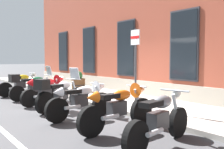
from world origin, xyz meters
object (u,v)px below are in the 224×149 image
at_px(motorcycle_green_touring, 32,86).
at_px(motorcycle_grey_naked, 160,120).
at_px(motorcycle_orange_sport, 121,105).
at_px(motorcycle_yellow_naked, 22,85).
at_px(motorcycle_red_sport, 48,88).
at_px(motorcycle_silver_touring, 60,93).
at_px(motorcycle_white_sport, 83,98).
at_px(parking_sign, 135,57).
at_px(barrel_planter, 78,83).

distance_m(motorcycle_green_touring, motorcycle_grey_naked, 6.64).
height_order(motorcycle_green_touring, motorcycle_orange_sport, motorcycle_green_touring).
xyz_separation_m(motorcycle_orange_sport, motorcycle_grey_naked, (1.27, -0.10, -0.08)).
distance_m(motorcycle_yellow_naked, motorcycle_red_sport, 2.73).
bearing_deg(motorcycle_green_touring, motorcycle_orange_sport, 1.44).
height_order(motorcycle_red_sport, motorcycle_silver_touring, motorcycle_silver_touring).
bearing_deg(motorcycle_silver_touring, motorcycle_white_sport, 3.35).
bearing_deg(motorcycle_red_sport, motorcycle_yellow_naked, -178.49).
bearing_deg(motorcycle_grey_naked, motorcycle_silver_touring, -178.90).
xyz_separation_m(motorcycle_green_touring, motorcycle_red_sport, (1.28, 0.10, 0.01)).
bearing_deg(motorcycle_orange_sport, motorcycle_green_touring, -178.56).
xyz_separation_m(motorcycle_red_sport, parking_sign, (2.95, 1.51, 1.10)).
bearing_deg(motorcycle_green_touring, motorcycle_red_sport, 4.66).
bearing_deg(barrel_planter, motorcycle_silver_touring, -38.23).
relative_size(motorcycle_silver_touring, motorcycle_orange_sport, 0.92).
bearing_deg(motorcycle_silver_touring, motorcycle_red_sport, 173.25).
bearing_deg(motorcycle_silver_touring, motorcycle_green_touring, 178.98).
xyz_separation_m(motorcycle_silver_touring, motorcycle_grey_naked, (4.09, 0.08, -0.06)).
distance_m(motorcycle_grey_naked, parking_sign, 3.11).
bearing_deg(motorcycle_red_sport, parking_sign, 27.09).
bearing_deg(motorcycle_red_sport, motorcycle_white_sport, -1.61).
height_order(motorcycle_silver_touring, motorcycle_grey_naked, motorcycle_silver_touring).
distance_m(motorcycle_green_touring, motorcycle_white_sport, 3.87).
distance_m(motorcycle_yellow_naked, barrel_planter, 2.50).
bearing_deg(motorcycle_silver_touring, motorcycle_yellow_naked, 178.88).
xyz_separation_m(motorcycle_red_sport, motorcycle_silver_touring, (1.27, -0.15, -0.01)).
distance_m(motorcycle_yellow_naked, parking_sign, 6.01).
relative_size(motorcycle_grey_naked, parking_sign, 0.88).
xyz_separation_m(motorcycle_green_touring, motorcycle_silver_touring, (2.55, -0.05, -0.00)).
bearing_deg(motorcycle_white_sport, parking_sign, 77.07).
bearing_deg(motorcycle_white_sport, motorcycle_orange_sport, 3.94).
xyz_separation_m(motorcycle_yellow_naked, motorcycle_red_sport, (2.73, 0.07, 0.08)).
bearing_deg(barrel_planter, motorcycle_green_touring, -78.68).
distance_m(motorcycle_silver_touring, motorcycle_white_sport, 1.32).
relative_size(motorcycle_grey_naked, barrel_planter, 2.26).
relative_size(motorcycle_yellow_naked, motorcycle_orange_sport, 0.92).
height_order(motorcycle_green_touring, barrel_planter, motorcycle_green_touring).
bearing_deg(motorcycle_grey_naked, parking_sign, 146.79).
relative_size(motorcycle_white_sport, barrel_planter, 2.31).
relative_size(motorcycle_red_sport, motorcycle_silver_touring, 0.97).
relative_size(motorcycle_orange_sport, parking_sign, 0.93).
bearing_deg(motorcycle_red_sport, motorcycle_green_touring, -175.34).
xyz_separation_m(motorcycle_yellow_naked, motorcycle_orange_sport, (6.81, 0.10, 0.08)).
distance_m(motorcycle_silver_touring, barrel_planter, 3.84).
bearing_deg(motorcycle_silver_touring, motorcycle_orange_sport, 3.66).
xyz_separation_m(motorcycle_yellow_naked, parking_sign, (5.67, 1.58, 1.18)).
relative_size(motorcycle_green_touring, motorcycle_silver_touring, 1.02).
distance_m(motorcycle_red_sport, barrel_planter, 2.83).
bearing_deg(barrel_planter, motorcycle_orange_sport, -20.62).
xyz_separation_m(motorcycle_silver_touring, barrel_planter, (-3.02, 2.38, -0.05)).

